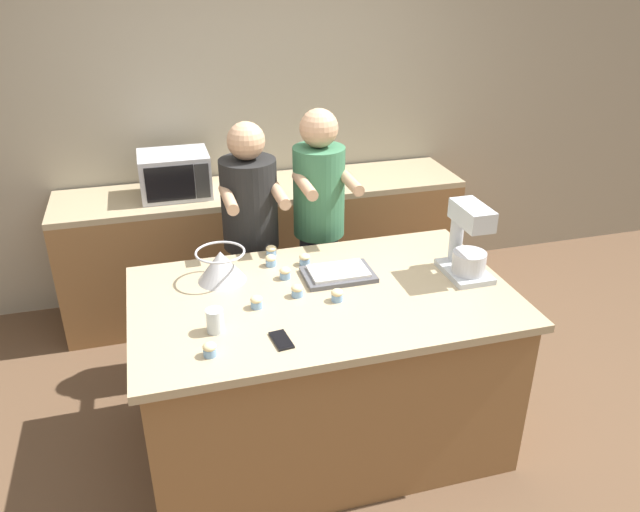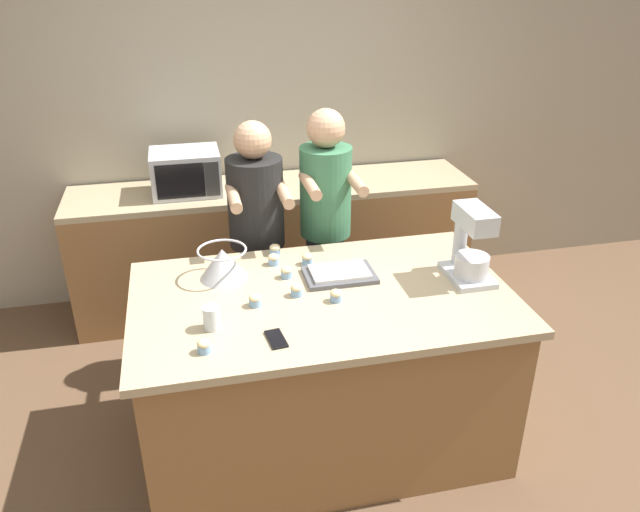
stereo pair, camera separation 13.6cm
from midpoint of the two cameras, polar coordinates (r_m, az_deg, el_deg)
ground_plane at (r=3.55m, az=-0.89°, el=-16.09°), size 16.00×16.00×0.00m
back_wall at (r=4.57m, az=-7.22°, el=12.92°), size 10.00×0.06×2.70m
island_counter at (r=3.27m, az=-0.95°, el=-10.28°), size 1.84×1.10×0.89m
back_counter at (r=4.54m, az=-5.88°, el=0.92°), size 2.80×0.60×0.91m
person_left at (r=3.71m, az=-7.31°, el=0.96°), size 0.34×0.50×1.56m
person_right at (r=3.77m, az=-1.11°, el=2.19°), size 0.32×0.49×1.60m
stand_mixer at (r=3.20m, az=12.14°, el=1.02°), size 0.20×0.30×0.38m
mixing_bowl at (r=3.16m, az=-10.26°, el=-0.82°), size 0.25×0.25×0.16m
baking_tray at (r=3.17m, az=0.46°, el=-1.63°), size 0.36×0.24×0.04m
microwave_oven at (r=4.27m, az=-14.05°, el=7.25°), size 0.45×0.36×0.29m
cell_phone at (r=2.69m, az=-5.01°, el=-7.68°), size 0.09×0.15×0.01m
drinking_glass at (r=2.77m, az=-10.98°, el=-5.84°), size 0.08×0.08×0.11m
cupcake_0 at (r=3.00m, az=-3.40°, el=-3.18°), size 0.06×0.06×0.06m
cupcake_1 at (r=2.95m, az=0.26°, el=-3.60°), size 0.06×0.06×0.06m
cupcake_2 at (r=2.92m, az=-7.16°, el=-4.19°), size 0.06×0.06×0.06m
cupcake_3 at (r=3.39m, az=-5.62°, el=0.48°), size 0.06×0.06×0.06m
cupcake_4 at (r=2.63m, az=-11.53°, el=-8.37°), size 0.06×0.06×0.06m
cupcake_5 at (r=3.29m, az=-2.60°, el=-0.30°), size 0.06×0.06×0.06m
cupcake_6 at (r=3.29m, az=-5.70°, el=-0.40°), size 0.06×0.06×0.06m
cupcake_7 at (r=3.16m, az=-4.44°, el=-1.56°), size 0.06×0.06×0.06m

